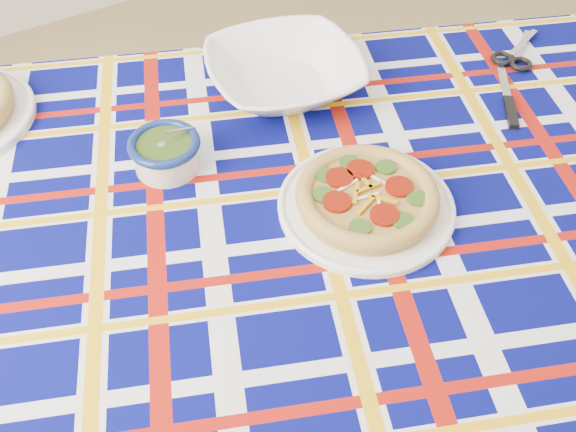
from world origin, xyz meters
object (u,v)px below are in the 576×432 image
dining_table (267,251)px  main_focaccia_plate (367,197)px  pesto_bowl (165,151)px  serving_bowl (284,73)px

dining_table → main_focaccia_plate: 0.20m
main_focaccia_plate → pesto_bowl: size_ratio=2.41×
dining_table → main_focaccia_plate: main_focaccia_plate is taller
main_focaccia_plate → dining_table: bearing=156.3°
pesto_bowl → main_focaccia_plate: bearing=-48.6°
main_focaccia_plate → serving_bowl: size_ratio=1.00×
pesto_bowl → serving_bowl: same height
main_focaccia_plate → serving_bowl: (0.06, 0.35, 0.01)m
main_focaccia_plate → serving_bowl: bearing=80.4°
main_focaccia_plate → pesto_bowl: 0.35m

